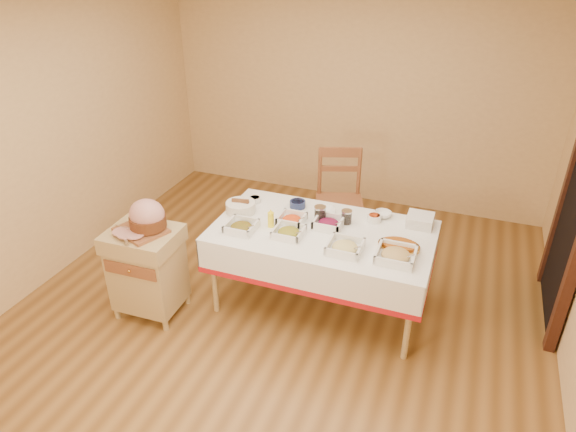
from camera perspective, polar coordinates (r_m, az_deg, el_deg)
The scene contains 22 objects.
room_shell at distance 3.85m, azimuth -1.47°, elevation 4.07°, with size 5.00×5.00×5.00m.
dining_table at distance 4.35m, azimuth 3.80°, elevation -3.40°, with size 1.82×1.02×0.76m.
butcher_cart at distance 4.49m, azimuth -15.39°, elevation -5.51°, with size 0.58×0.49×0.80m.
dining_chair at distance 5.26m, azimuth 5.71°, elevation 1.81°, with size 0.59×0.58×1.05m.
ham_on_board at distance 4.26m, azimuth -15.48°, elevation -0.22°, with size 0.41×0.39×0.27m.
serving_dish_a at distance 4.26m, azimuth -5.22°, elevation -1.18°, with size 0.24×0.24×0.11m.
serving_dish_b at distance 4.17m, azimuth 0.07°, elevation -1.80°, with size 0.24×0.24×0.10m.
serving_dish_c at distance 3.99m, azimuth 6.34°, elevation -3.44°, with size 0.26×0.26×0.11m.
serving_dish_d at distance 3.95m, azimuth 11.90°, elevation -4.25°, with size 0.29×0.29×0.11m.
serving_dish_e at distance 4.35m, azimuth 0.42°, elevation -0.37°, with size 0.23×0.22×0.10m.
serving_dish_f at distance 4.30m, azimuth 4.52°, elevation -0.77°, with size 0.24×0.23×0.11m.
small_bowl_left at distance 4.70m, azimuth -3.70°, elevation 1.86°, with size 0.11×0.11×0.05m.
small_bowl_mid at distance 4.60m, azimuth 1.07°, elevation 1.37°, with size 0.14×0.14×0.06m.
small_bowl_right at distance 4.43m, azimuth 9.56°, elevation -0.19°, with size 0.12×0.12×0.06m.
bowl_white_imported at distance 4.52m, azimuth 4.27°, elevation 0.55°, with size 0.17×0.17×0.04m, color white.
bowl_small_imported at distance 4.52m, azimuth 10.50°, elevation 0.19°, with size 0.15×0.15×0.05m, color white.
preserve_jar_left at distance 4.38m, azimuth 3.57°, elevation 0.21°, with size 0.10×0.10×0.13m.
preserve_jar_right at distance 4.36m, azimuth 6.52°, elevation -0.16°, with size 0.09×0.09×0.12m.
mustard_bottle at distance 4.27m, azimuth -1.92°, elevation -0.32°, with size 0.05×0.05×0.17m.
bread_basket at distance 4.53m, azimuth -5.29°, elevation 1.01°, with size 0.26×0.26×0.11m.
plate_stack at distance 4.45m, azimuth 14.46°, elevation -0.46°, with size 0.22×0.22×0.09m.
brass_platter at distance 4.10m, azimuth 12.22°, elevation -3.24°, with size 0.33×0.24×0.04m.
Camera 1 is at (1.33, -3.24, 2.90)m, focal length 32.00 mm.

